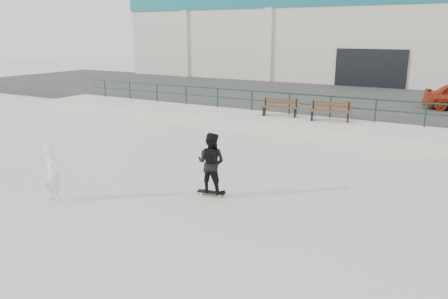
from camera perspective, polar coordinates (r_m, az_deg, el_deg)
The scene contains 10 objects.
ground at distance 11.80m, azimuth -6.48°, elevation -6.46°, with size 120.00×120.00×0.00m, color #B7B4A8.
ledge at distance 19.88m, azimuth 9.77°, elevation 3.03°, with size 30.00×3.00×0.50m, color beige.
parking_strip at distance 27.91m, azimuth 15.82°, elevation 6.09°, with size 60.00×14.00×0.50m, color #323232.
railing at distance 20.92m, azimuth 11.12°, elevation 6.32°, with size 28.00×0.06×1.03m.
commercial_building at distance 41.35m, azimuth 21.19°, elevation 14.41°, with size 44.20×16.33×8.00m.
bench_left at distance 20.79m, azimuth 7.32°, elevation 5.48°, with size 1.83×0.87×0.81m.
bench_right at distance 20.02m, azimuth 13.71°, elevation 4.87°, with size 1.94×0.91×0.86m.
skateboard at distance 12.00m, azimuth -1.67°, elevation -5.61°, with size 0.80×0.36×0.09m.
standing_skater at distance 11.73m, azimuth -1.70°, elevation -1.72°, with size 0.81×0.63×1.66m, color black.
seated_skater at distance 12.25m, azimuth -21.50°, elevation -2.80°, with size 0.56×0.37×1.54m, color white.
Camera 1 is at (6.54, -8.83, 4.29)m, focal length 35.00 mm.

